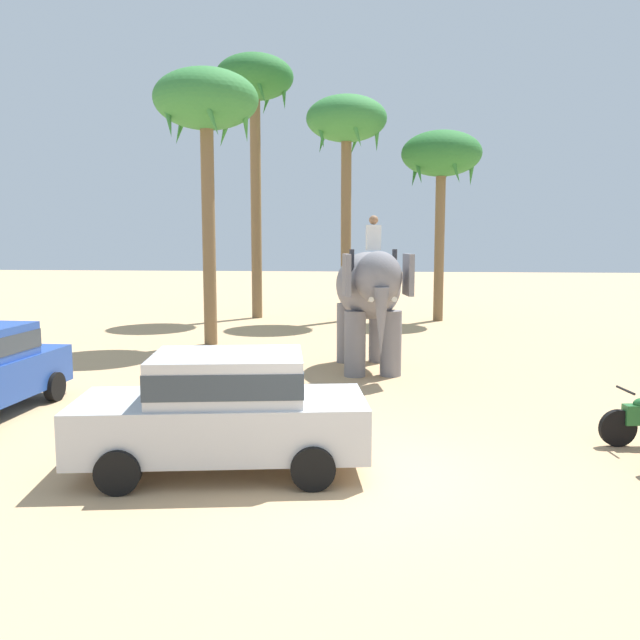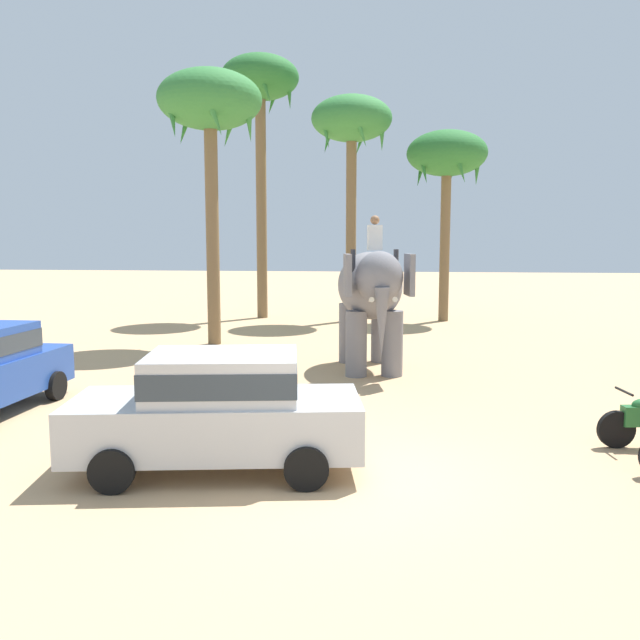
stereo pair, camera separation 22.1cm
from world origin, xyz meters
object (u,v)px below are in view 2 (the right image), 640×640
car_sedan_foreground (219,407)px  palm_tree_near_hut (447,158)px  elephant_with_mahout (371,292)px  palm_tree_left_of_road (260,89)px  palm_tree_behind_elephant (210,108)px  palm_tree_far_back (352,126)px

car_sedan_foreground → palm_tree_near_hut: 19.53m
car_sedan_foreground → palm_tree_near_hut: palm_tree_near_hut is taller
elephant_with_mahout → car_sedan_foreground: bearing=-104.2°
elephant_with_mahout → palm_tree_left_of_road: (-4.99, 10.96, 7.46)m
palm_tree_near_hut → palm_tree_left_of_road: size_ratio=0.71×
palm_tree_behind_elephant → palm_tree_left_of_road: 7.54m
car_sedan_foreground → elephant_with_mahout: bearing=75.8°
palm_tree_near_hut → palm_tree_far_back: (-3.78, -0.45, 1.25)m
palm_tree_behind_elephant → car_sedan_foreground: bearing=-74.1°
palm_tree_behind_elephant → palm_tree_near_hut: size_ratio=1.11×
palm_tree_behind_elephant → palm_tree_far_back: 7.58m
car_sedan_foreground → palm_tree_left_of_road: bearing=99.5°
palm_tree_behind_elephant → palm_tree_far_back: bearing=58.8°
palm_tree_behind_elephant → palm_tree_near_hut: bearing=42.0°
palm_tree_behind_elephant → palm_tree_near_hut: palm_tree_behind_elephant is taller
elephant_with_mahout → palm_tree_behind_elephant: palm_tree_behind_elephant is taller
palm_tree_near_hut → palm_tree_far_back: palm_tree_far_back is taller
palm_tree_behind_elephant → palm_tree_far_back: palm_tree_far_back is taller
car_sedan_foreground → palm_tree_near_hut: bearing=76.1°
car_sedan_foreground → palm_tree_far_back: size_ratio=0.48×
palm_tree_left_of_road → palm_tree_far_back: (3.82, -0.75, -1.68)m
elephant_with_mahout → palm_tree_left_of_road: 14.17m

